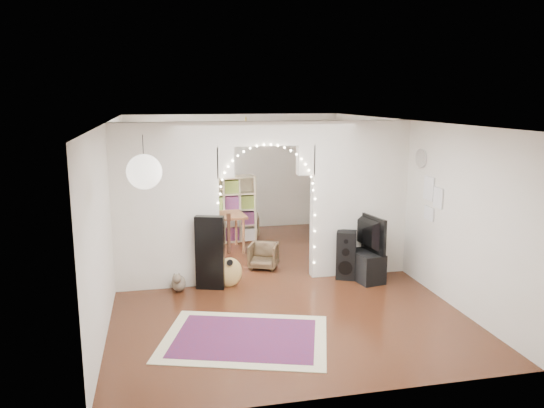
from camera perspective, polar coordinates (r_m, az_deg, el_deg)
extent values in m
plane|color=black|center=(9.24, -0.63, -8.07)|extent=(7.50, 7.50, 0.00)
cube|color=white|center=(8.72, -0.67, 8.91)|extent=(5.00, 7.50, 0.02)
cube|color=silver|center=(12.53, -4.10, 3.44)|extent=(5.00, 0.02, 2.70)
cube|color=silver|center=(5.38, 7.44, -7.46)|extent=(5.00, 0.02, 2.70)
cube|color=silver|center=(8.74, -16.93, -0.51)|extent=(0.02, 7.50, 2.70)
cube|color=silver|center=(9.68, 14.00, 0.77)|extent=(0.02, 7.50, 2.70)
cube|color=silver|center=(8.71, -11.35, -0.28)|extent=(1.70, 0.20, 2.70)
cube|color=silver|center=(9.34, 9.31, 0.58)|extent=(1.70, 0.20, 2.70)
cube|color=silver|center=(8.73, -0.67, 7.59)|extent=(1.60, 0.20, 0.40)
cube|color=white|center=(10.48, -16.05, 2.29)|extent=(0.04, 1.20, 1.40)
cylinder|color=white|center=(9.04, 15.78, 4.75)|extent=(0.03, 0.31, 0.31)
sphere|color=white|center=(6.19, -13.58, 3.38)|extent=(0.40, 0.40, 0.40)
cube|color=maroon|center=(7.11, -2.93, -14.19)|extent=(2.49, 2.16, 0.02)
cube|color=black|center=(8.68, -6.68, -5.23)|extent=(0.49, 0.29, 1.21)
ellipsoid|color=tan|center=(8.76, -4.62, -6.16)|extent=(0.45, 0.25, 0.51)
cube|color=black|center=(8.64, -4.67, -3.49)|extent=(0.05, 0.04, 0.58)
cube|color=black|center=(8.57, -4.70, -1.45)|extent=(0.07, 0.05, 0.13)
ellipsoid|color=brown|center=(8.80, -10.00, -8.39)|extent=(0.30, 0.40, 0.25)
sphere|color=brown|center=(8.62, -10.20, -7.92)|extent=(0.18, 0.18, 0.15)
cone|color=brown|center=(8.59, -10.46, -7.47)|extent=(0.05, 0.05, 0.05)
cone|color=brown|center=(8.59, -9.97, -7.44)|extent=(0.05, 0.05, 0.05)
cylinder|color=brown|center=(9.00, -9.78, -8.48)|extent=(0.09, 0.24, 0.08)
cube|color=black|center=(9.23, 7.97, -5.45)|extent=(0.41, 0.39, 0.84)
cylinder|color=black|center=(9.15, 7.89, -6.83)|extent=(0.23, 0.11, 0.24)
cylinder|color=black|center=(9.07, 7.94, -5.15)|extent=(0.13, 0.07, 0.13)
cylinder|color=black|center=(9.02, 7.97, -4.02)|extent=(0.08, 0.05, 0.07)
cube|color=black|center=(9.38, 9.52, -6.32)|extent=(0.57, 1.06, 0.50)
imported|color=black|center=(9.23, 9.63, -3.01)|extent=(0.33, 1.08, 0.62)
cube|color=#C7B690|center=(11.42, -5.25, -0.61)|extent=(1.42, 0.59, 1.42)
cube|color=brown|center=(10.75, -6.20, -1.30)|extent=(1.26, 0.90, 0.05)
cylinder|color=brown|center=(10.45, -8.63, -3.86)|extent=(0.05, 0.05, 0.70)
cylinder|color=brown|center=(10.64, -3.07, -3.47)|extent=(0.05, 0.05, 0.70)
cylinder|color=brown|center=(11.06, -9.12, -3.02)|extent=(0.05, 0.05, 0.70)
cylinder|color=brown|center=(11.24, -3.87, -2.66)|extent=(0.05, 0.05, 0.70)
imported|color=silver|center=(10.72, -6.21, -0.67)|extent=(0.20, 0.20, 0.19)
imported|color=brown|center=(9.74, -0.92, -5.60)|extent=(0.65, 0.66, 0.46)
imported|color=brown|center=(11.98, -2.70, -2.27)|extent=(0.60, 0.61, 0.50)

